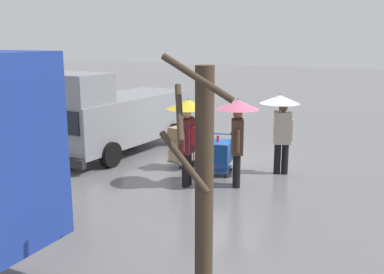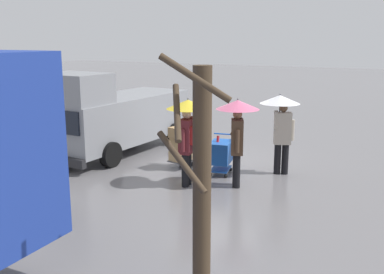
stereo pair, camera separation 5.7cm
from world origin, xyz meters
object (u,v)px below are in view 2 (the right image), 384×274
object	(u,v)px
cargo_van_parked_right	(114,116)
pedestrian_pink_side	(281,116)
pedestrian_black_side	(188,122)
shopping_cart_vendor	(221,153)
pedestrian_white_side	(237,122)
hand_dolly_boxes	(181,144)
bare_tree_near	(200,186)

from	to	relation	value
cargo_van_parked_right	pedestrian_pink_side	xyz separation A→B (m)	(-5.27, -0.22, 0.39)
cargo_van_parked_right	pedestrian_black_side	world-z (taller)	cargo_van_parked_right
shopping_cart_vendor	pedestrian_black_side	bearing A→B (deg)	74.49
shopping_cart_vendor	pedestrian_white_side	bearing A→B (deg)	136.68
hand_dolly_boxes	pedestrian_black_side	distance (m)	1.72
pedestrian_black_side	bare_tree_near	size ratio (longest dim) A/B	0.63
shopping_cart_vendor	hand_dolly_boxes	size ratio (longest dim) A/B	0.79
shopping_cart_vendor	pedestrian_white_side	xyz separation A→B (m)	(-0.74, 0.69, 1.02)
shopping_cart_vendor	cargo_van_parked_right	bearing A→B (deg)	-7.84
cargo_van_parked_right	shopping_cart_vendor	size ratio (longest dim) A/B	5.19
pedestrian_black_side	bare_tree_near	xyz separation A→B (m)	(-2.60, 4.41, 0.13)
shopping_cart_vendor	pedestrian_black_side	distance (m)	1.60
pedestrian_black_side	pedestrian_white_side	xyz separation A→B (m)	(-1.07, -0.51, 0.01)
cargo_van_parked_right	pedestrian_white_side	bearing A→B (deg)	165.13
pedestrian_pink_side	pedestrian_white_side	xyz separation A→B (m)	(0.63, 1.45, 0.01)
pedestrian_pink_side	hand_dolly_boxes	bearing A→B (deg)	16.76
hand_dolly_boxes	bare_tree_near	distance (m)	6.67
pedestrian_pink_side	cargo_van_parked_right	bearing A→B (deg)	2.36
hand_dolly_boxes	pedestrian_black_side	bearing A→B (deg)	125.95
pedestrian_black_side	bare_tree_near	distance (m)	5.12
pedestrian_white_side	pedestrian_pink_side	bearing A→B (deg)	-113.34
shopping_cart_vendor	bare_tree_near	size ratio (longest dim) A/B	0.31
pedestrian_black_side	pedestrian_pink_side	bearing A→B (deg)	-130.84
pedestrian_white_side	bare_tree_near	world-z (taller)	bare_tree_near
pedestrian_white_side	bare_tree_near	xyz separation A→B (m)	(-1.53, 4.93, 0.12)
pedestrian_black_side	bare_tree_near	bearing A→B (deg)	120.53
shopping_cart_vendor	pedestrian_black_side	size ratio (longest dim) A/B	0.49
cargo_van_parked_right	bare_tree_near	distance (m)	8.73
cargo_van_parked_right	bare_tree_near	xyz separation A→B (m)	(-6.17, 6.16, 0.52)
cargo_van_parked_right	bare_tree_near	bearing A→B (deg)	135.06
shopping_cart_vendor	bare_tree_near	world-z (taller)	bare_tree_near
pedestrian_white_side	bare_tree_near	size ratio (longest dim) A/B	0.63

